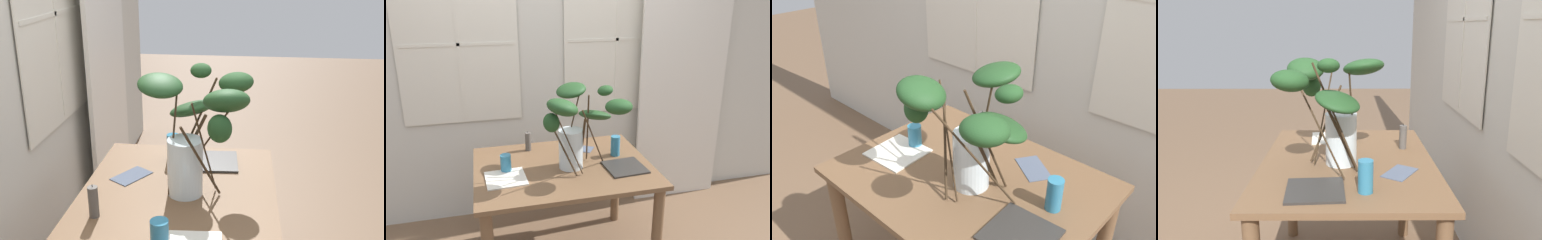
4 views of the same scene
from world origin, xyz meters
TOP-DOWN VIEW (x-y plane):
  - back_wall_with_windows at (-0.00, 0.85)m, footprint 5.59×0.14m
  - dining_table at (0.00, 0.00)m, footprint 1.20×0.92m
  - vase_with_branches at (0.08, -0.08)m, footprint 0.61×0.58m
  - drinking_glass_blue_left at (-0.39, 0.01)m, footprint 0.07×0.07m
  - drinking_glass_blue_right at (0.41, 0.08)m, footprint 0.07×0.07m
  - plate_square_left at (-0.40, -0.10)m, footprint 0.27×0.27m
  - plate_square_right at (0.40, -0.14)m, footprint 0.27×0.27m
  - napkin_folded at (0.19, 0.26)m, footprint 0.23×0.20m
  - pillar_candle at (-0.20, 0.32)m, footprint 0.04×0.04m

SIDE VIEW (x-z plane):
  - dining_table at x=0.00m, z-range 0.25..1.02m
  - napkin_folded at x=0.19m, z-range 0.77..0.77m
  - plate_square_left at x=-0.40m, z-range 0.77..0.78m
  - plate_square_right at x=0.40m, z-range 0.77..0.78m
  - drinking_glass_blue_left at x=-0.39m, z-range 0.77..0.89m
  - pillar_candle at x=-0.20m, z-range 0.76..0.92m
  - drinking_glass_blue_right at x=0.41m, z-range 0.77..0.92m
  - vase_with_branches at x=0.08m, z-range 0.80..1.39m
  - back_wall_with_windows at x=0.00m, z-range 0.00..3.09m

